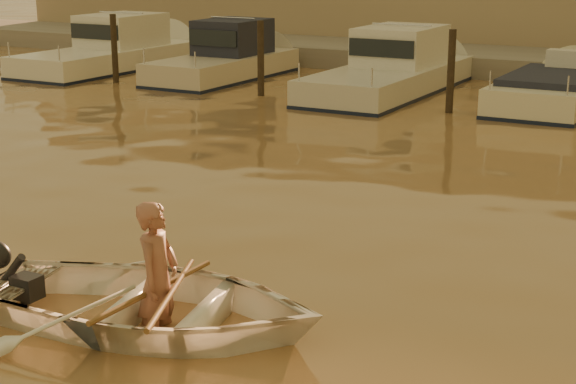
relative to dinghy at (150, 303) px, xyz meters
The scene contains 17 objects.
ground_plane 1.21m from the dinghy, 169.19° to the right, with size 160.00×160.00×0.00m, color olive.
dinghy is the anchor object (origin of this frame).
person 0.29m from the dinghy, 11.61° to the left, with size 0.61×0.40×1.68m, color #9D624E.
outboard_motor 1.50m from the dinghy, 168.39° to the right, with size 0.90×0.40×0.70m, color black, non-canonical shape.
oar_port 0.29m from the dinghy, 11.61° to the left, with size 0.06×0.06×2.10m, color brown.
oar_starboard 0.16m from the dinghy, 11.61° to the left, with size 0.06×0.06×2.10m, color brown.
moored_boat_0 20.92m from the dinghy, 131.02° to the left, with size 2.49×7.84×1.75m, color white, non-canonical shape.
moored_boat_1 18.31m from the dinghy, 120.47° to the left, with size 2.18×6.51×1.75m, color beige, non-canonical shape.
moored_boat_2 16.24m from the dinghy, 103.60° to the left, with size 2.44×8.11×1.75m, color beige, non-canonical shape.
moored_boat_3 15.79m from the dinghy, 87.78° to the left, with size 2.19×6.28×0.95m, color beige, non-canonical shape.
piling_0 17.91m from the dinghy, 130.64° to the left, with size 0.18×0.18×2.20m, color #2D2319.
piling_1 15.14m from the dinghy, 116.11° to the left, with size 0.18×0.18×2.20m, color #2D2319.
piling_2 13.66m from the dinghy, 95.70° to the left, with size 0.18×0.18×2.20m, color #2D2319.
fender_a 19.29m from the dinghy, 136.32° to the left, with size 0.30×0.30×0.30m, color silver.
fender_b 16.20m from the dinghy, 123.95° to the left, with size 0.30×0.30×0.30m, color orange.
fender_c 12.91m from the dinghy, 104.57° to the left, with size 0.30×0.30×0.30m, color silver.
quay 21.31m from the dinghy, 93.11° to the left, with size 52.00×4.00×1.00m, color gray.
Camera 1 is at (6.56, -6.61, 3.86)m, focal length 55.00 mm.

